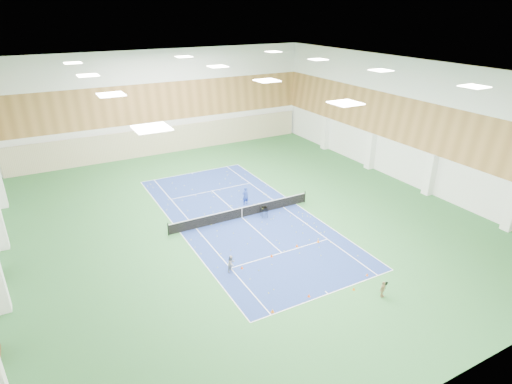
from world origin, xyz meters
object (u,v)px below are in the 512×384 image
tennis_net (242,212)px  child_apron (383,289)px  child_court (231,264)px  ball_cart (264,212)px  coach (245,196)px

tennis_net → child_apron: same height
child_court → child_apron: bearing=-72.6°
tennis_net → ball_cart: tennis_net is taller
coach → child_apron: (1.28, -15.87, -0.29)m
coach → child_apron: coach is taller
coach → child_court: 10.60m
child_court → ball_cart: (5.90, 5.95, -0.15)m
child_court → tennis_net: bearing=30.4°
coach → child_court: bearing=51.7°
tennis_net → coach: size_ratio=7.66×
tennis_net → ball_cart: size_ratio=14.03×
ball_cart → tennis_net: bearing=170.3°
tennis_net → ball_cart: bearing=-25.4°
tennis_net → child_court: (-4.20, -6.76, 0.06)m
child_apron → child_court: bearing=117.0°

